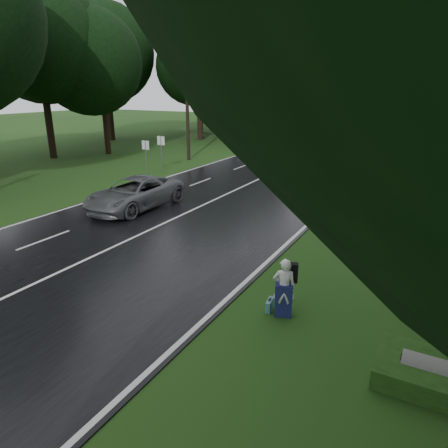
# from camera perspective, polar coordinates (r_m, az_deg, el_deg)

# --- Properties ---
(ground) EXTENTS (160.00, 160.00, 0.00)m
(ground) POSITION_cam_1_polar(r_m,az_deg,el_deg) (14.58, -22.94, -6.76)
(ground) COLOR #1F4213
(ground) RESTS_ON ground
(road) EXTENTS (12.00, 140.00, 0.04)m
(road) POSITION_cam_1_polar(r_m,az_deg,el_deg) (30.45, 7.56, 7.48)
(road) COLOR black
(road) RESTS_ON ground
(lane_center) EXTENTS (0.12, 140.00, 0.01)m
(lane_center) POSITION_cam_1_polar(r_m,az_deg,el_deg) (30.44, 7.56, 7.53)
(lane_center) COLOR silver
(lane_center) RESTS_ON road
(grey_car) EXTENTS (2.76, 5.69, 1.56)m
(grey_car) POSITION_cam_1_polar(r_m,az_deg,el_deg) (20.97, -12.51, 4.28)
(grey_car) COLOR #54585A
(grey_car) RESTS_ON road
(far_car) EXTENTS (2.98, 5.14, 1.60)m
(far_car) POSITION_cam_1_polar(r_m,az_deg,el_deg) (59.06, 21.37, 12.65)
(far_car) COLOR black
(far_car) RESTS_ON road
(hitchhiker) EXTENTS (0.71, 0.68, 1.68)m
(hitchhiker) POSITION_cam_1_polar(r_m,az_deg,el_deg) (11.07, 8.53, -9.16)
(hitchhiker) COLOR silver
(hitchhiker) RESTS_ON ground
(suitcase) EXTENTS (0.19, 0.46, 0.32)m
(suitcase) POSITION_cam_1_polar(r_m,az_deg,el_deg) (11.53, 6.46, -11.34)
(suitcase) COLOR teal
(suitcase) RESTS_ON ground
(culvert) EXTENTS (1.21, 0.60, 0.60)m
(culvert) POSITION_cam_1_polar(r_m,az_deg,el_deg) (10.13, 27.08, -19.41)
(culvert) COLOR slate
(culvert) RESTS_ON ground
(utility_pole_mid) EXTENTS (1.80, 0.28, 10.00)m
(utility_pole_mid) POSITION_cam_1_polar(r_m,az_deg,el_deg) (35.15, -5.01, 9.05)
(utility_pole_mid) COLOR black
(utility_pole_mid) RESTS_ON ground
(utility_pole_far) EXTENTS (1.80, 0.28, 9.67)m
(utility_pole_far) POSITION_cam_1_polar(r_m,az_deg,el_deg) (56.87, 9.01, 12.63)
(utility_pole_far) COLOR black
(utility_pole_far) RESTS_ON ground
(road_sign_a) EXTENTS (0.60, 0.10, 2.49)m
(road_sign_a) POSITION_cam_1_polar(r_m,az_deg,el_deg) (28.73, -10.78, 6.59)
(road_sign_a) COLOR white
(road_sign_a) RESTS_ON ground
(road_sign_b) EXTENTS (0.63, 0.10, 2.61)m
(road_sign_b) POSITION_cam_1_polar(r_m,az_deg,el_deg) (30.05, -8.71, 7.24)
(road_sign_b) COLOR white
(road_sign_b) RESTS_ON ground
(tree_left_d) EXTENTS (8.78, 8.78, 13.72)m
(tree_left_d) POSITION_cam_1_polar(r_m,az_deg,el_deg) (39.69, -16.02, 9.53)
(tree_left_d) COLOR black
(tree_left_d) RESTS_ON ground
(tree_left_e) EXTENTS (9.33, 9.33, 14.58)m
(tree_left_e) POSITION_cam_1_polar(r_m,az_deg,el_deg) (48.91, -3.36, 11.85)
(tree_left_e) COLOR black
(tree_left_e) RESTS_ON ground
(tree_left_f) EXTENTS (10.96, 10.96, 17.13)m
(tree_left_f) POSITION_cam_1_polar(r_m,az_deg,el_deg) (63.46, 3.95, 13.44)
(tree_left_f) COLOR black
(tree_left_f) RESTS_ON ground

